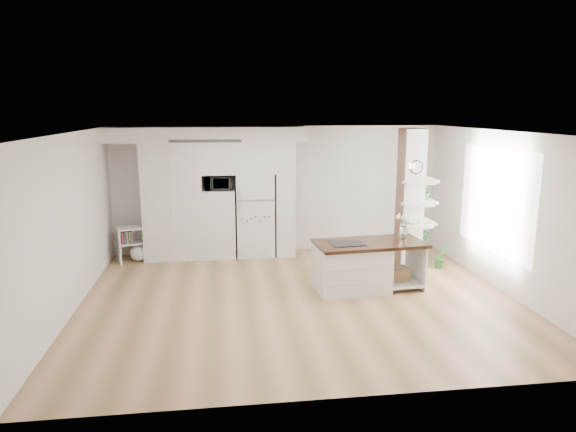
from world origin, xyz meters
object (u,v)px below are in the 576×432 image
refrigerator (255,214)px  bookshelf (136,246)px  kitchen_island (358,265)px  floor_plant_a (440,256)px

refrigerator → bookshelf: (-2.45, -0.18, -0.56)m
kitchen_island → bookshelf: (-4.04, 2.22, -0.13)m
refrigerator → bookshelf: bearing=-175.9°
kitchen_island → floor_plant_a: bearing=22.2°
bookshelf → kitchen_island: bearing=-46.2°
floor_plant_a → bookshelf: bearing=168.3°
refrigerator → kitchen_island: 2.91m
refrigerator → bookshelf: size_ratio=2.44×
kitchen_island → refrigerator: bearing=118.6°
bookshelf → floor_plant_a: bookshelf is taller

